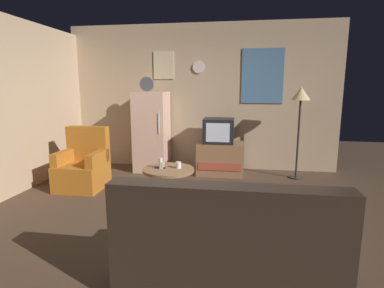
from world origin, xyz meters
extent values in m
plane|color=#4C3828|center=(0.00, 0.00, 0.00)|extent=(12.00, 12.00, 0.00)
cube|color=tan|center=(0.00, 2.45, 1.39)|extent=(5.20, 0.10, 2.77)
cube|color=teal|center=(1.16, 2.39, 1.79)|extent=(0.76, 0.02, 1.00)
cube|color=beige|center=(-0.71, 2.39, 2.00)|extent=(0.40, 0.02, 0.52)
cylinder|color=silver|center=(-0.03, 2.39, 1.96)|extent=(0.22, 0.03, 0.22)
cube|color=beige|center=(-0.88, 2.05, 0.75)|extent=(0.60, 0.60, 1.50)
cylinder|color=silver|center=(-0.66, 1.75, 0.95)|extent=(0.02, 0.02, 0.36)
cylinder|color=#4C4C51|center=(-0.93, 1.97, 1.64)|extent=(0.26, 0.04, 0.26)
cube|color=#8E6642|center=(0.44, 1.96, 0.30)|extent=(0.84, 0.52, 0.59)
cube|color=#AD4733|center=(0.44, 1.69, 0.21)|extent=(0.76, 0.01, 0.14)
cube|color=black|center=(0.40, 1.96, 0.81)|extent=(0.54, 0.50, 0.44)
cube|color=silver|center=(0.40, 1.71, 0.81)|extent=(0.41, 0.01, 0.33)
cylinder|color=#332D28|center=(1.78, 1.91, 0.01)|extent=(0.24, 0.24, 0.02)
cylinder|color=#332D28|center=(1.78, 1.91, 0.70)|extent=(0.04, 0.04, 1.40)
cone|color=#F2D18C|center=(1.78, 1.91, 1.48)|extent=(0.32, 0.32, 0.22)
cylinder|color=#8E6642|center=(-0.19, 0.48, 0.02)|extent=(0.72, 0.72, 0.04)
cylinder|color=#8E6642|center=(-0.19, 0.48, 0.24)|extent=(0.24, 0.24, 0.43)
cylinder|color=#8E6642|center=(-0.19, 0.48, 0.45)|extent=(0.72, 0.72, 0.04)
cylinder|color=silver|center=(-0.30, 0.47, 0.55)|extent=(0.05, 0.05, 0.15)
cylinder|color=silver|center=(-0.06, 0.52, 0.52)|extent=(0.08, 0.08, 0.09)
cylinder|color=tan|center=(-0.29, 0.48, 0.52)|extent=(0.08, 0.08, 0.09)
cube|color=black|center=(-0.31, 0.47, 0.48)|extent=(0.15, 0.05, 0.02)
cube|color=#B2661E|center=(-1.67, 0.80, 0.20)|extent=(0.68, 0.68, 0.40)
cube|color=#B2661E|center=(-1.67, 1.06, 0.68)|extent=(0.68, 0.16, 0.56)
cube|color=#B2661E|center=(-1.95, 0.80, 0.50)|extent=(0.12, 0.60, 0.20)
cube|color=#B2661E|center=(-1.39, 0.80, 0.50)|extent=(0.12, 0.60, 0.20)
cube|color=#38281E|center=(0.70, -1.21, 0.20)|extent=(1.70, 0.80, 0.40)
cube|color=#38281E|center=(0.70, -1.51, 0.66)|extent=(1.70, 0.20, 0.52)
camera|label=1|loc=(0.76, -3.54, 1.59)|focal=28.63mm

